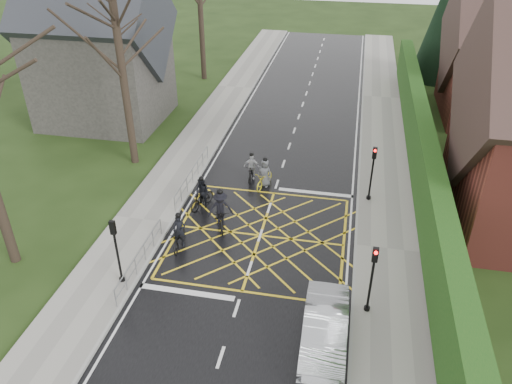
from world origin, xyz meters
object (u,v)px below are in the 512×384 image
(cyclist_front, at_px, (251,170))
(cyclist_back, at_px, (202,196))
(car, at_px, (325,330))
(cyclist_rear, at_px, (179,236))
(cyclist_lead, at_px, (265,177))
(cyclist_mid, at_px, (220,213))

(cyclist_front, bearing_deg, cyclist_back, -121.21)
(cyclist_back, relative_size, car, 0.41)
(cyclist_rear, xyz_separation_m, cyclist_front, (1.99, 6.85, 0.03))
(cyclist_back, xyz_separation_m, cyclist_lead, (2.81, 2.75, -0.07))
(cyclist_back, bearing_deg, car, -26.05)
(cyclist_mid, bearing_deg, cyclist_back, 112.23)
(car, bearing_deg, cyclist_back, 129.97)
(cyclist_front, relative_size, car, 0.37)
(cyclist_mid, bearing_deg, cyclist_lead, 50.29)
(cyclist_mid, bearing_deg, car, -70.37)
(car, bearing_deg, cyclist_front, 112.94)
(cyclist_lead, bearing_deg, cyclist_back, -120.29)
(cyclist_back, relative_size, cyclist_front, 1.11)
(cyclist_rear, distance_m, cyclist_lead, 6.83)
(cyclist_lead, height_order, car, cyclist_lead)
(cyclist_mid, bearing_deg, cyclist_front, 62.84)
(cyclist_back, bearing_deg, cyclist_rear, -68.40)
(cyclist_rear, distance_m, car, 8.48)
(cyclist_front, distance_m, cyclist_lead, 1.12)
(cyclist_back, bearing_deg, cyclist_lead, 67.22)
(car, bearing_deg, cyclist_rear, 145.83)
(cyclist_front, bearing_deg, cyclist_rear, -108.14)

